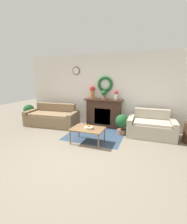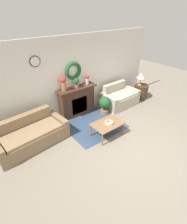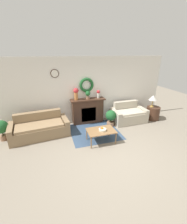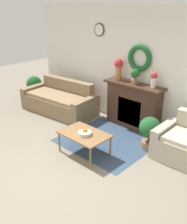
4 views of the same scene
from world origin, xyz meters
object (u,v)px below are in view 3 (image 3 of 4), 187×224
at_px(table_lamp, 153,98).
at_px(potted_plant_floor_by_loveseat, 111,117).
at_px(side_table_by_loveseat, 153,113).
at_px(coffee_table, 101,131).
at_px(vase_on_mantel_right, 98,93).
at_px(fireplace, 88,111).
at_px(potted_plant_floor_by_couch, 1,128).
at_px(vase_on_mantel_left, 76,93).
at_px(loveseat_right, 128,115).
at_px(potted_plant_on_mantel, 88,94).
at_px(fruit_bowl, 102,129).
at_px(couch_left, 40,128).

xyz_separation_m(table_lamp, potted_plant_floor_by_loveseat, (-2.00, -0.09, -0.60)).
relative_size(side_table_by_loveseat, potted_plant_floor_by_loveseat, 0.87).
relative_size(coffee_table, vase_on_mantel_right, 2.78).
xyz_separation_m(fireplace, potted_plant_floor_by_couch, (-3.15, -0.50, -0.07)).
relative_size(coffee_table, side_table_by_loveseat, 1.59).
bearing_deg(vase_on_mantel_right, vase_on_mantel_left, 180.00).
bearing_deg(side_table_by_loveseat, fireplace, 169.35).
distance_m(vase_on_mantel_left, potted_plant_floor_by_loveseat, 1.69).
height_order(loveseat_right, potted_plant_on_mantel, potted_plant_on_mantel).
bearing_deg(vase_on_mantel_left, vase_on_mantel_right, 0.00).
bearing_deg(vase_on_mantel_right, potted_plant_on_mantel, -177.47).
bearing_deg(potted_plant_floor_by_loveseat, coffee_table, -127.63).
bearing_deg(fruit_bowl, vase_on_mantel_right, 76.17).
relative_size(loveseat_right, vase_on_mantel_right, 4.40).
bearing_deg(vase_on_mantel_right, table_lamp, -11.80).
xyz_separation_m(coffee_table, potted_plant_floor_by_loveseat, (0.79, 1.03, -0.00)).
height_order(potted_plant_floor_by_couch, potted_plant_floor_by_loveseat, potted_plant_floor_by_couch).
xyz_separation_m(fireplace, table_lamp, (2.81, -0.49, 0.46)).
bearing_deg(vase_on_mantel_right, fireplace, -179.31).
distance_m(potted_plant_on_mantel, potted_plant_floor_by_couch, 3.30).
bearing_deg(vase_on_mantel_left, fireplace, -0.68).
distance_m(table_lamp, potted_plant_on_mantel, 2.85).
height_order(side_table_by_loveseat, vase_on_mantel_left, vase_on_mantel_left).
xyz_separation_m(couch_left, table_lamp, (4.75, 0.07, 0.69)).
height_order(fireplace, fruit_bowl, fireplace).
height_order(coffee_table, vase_on_mantel_left, vase_on_mantel_left).
xyz_separation_m(couch_left, side_table_by_loveseat, (4.82, 0.02, -0.00)).
bearing_deg(loveseat_right, potted_plant_floor_by_couch, 179.72).
bearing_deg(potted_plant_floor_by_couch, side_table_by_loveseat, -0.35).
distance_m(fruit_bowl, side_table_by_loveseat, 3.03).
bearing_deg(fireplace, side_table_by_loveseat, -10.65).
relative_size(loveseat_right, potted_plant_floor_by_loveseat, 2.19).
bearing_deg(potted_plant_floor_by_loveseat, couch_left, 179.67).
distance_m(table_lamp, potted_plant_floor_by_couch, 5.99).
distance_m(coffee_table, potted_plant_floor_by_couch, 3.36).
bearing_deg(potted_plant_on_mantel, coffee_table, -89.51).
distance_m(potted_plant_floor_by_couch, potted_plant_floor_by_loveseat, 3.97).
relative_size(fireplace, potted_plant_on_mantel, 4.33).
bearing_deg(vase_on_mantel_left, coffee_table, -73.05).
distance_m(couch_left, loveseat_right, 3.66).
distance_m(fruit_bowl, vase_on_mantel_left, 1.92).
distance_m(fruit_bowl, potted_plant_floor_by_couch, 3.40).
xyz_separation_m(loveseat_right, fruit_bowl, (-1.65, -1.21, 0.17)).
bearing_deg(potted_plant_on_mantel, potted_plant_floor_by_loveseat, -34.87).
bearing_deg(table_lamp, fruit_bowl, -157.48).
relative_size(vase_on_mantel_right, potted_plant_on_mantel, 1.01).
xyz_separation_m(couch_left, vase_on_mantel_left, (1.47, 0.56, 1.04)).
bearing_deg(vase_on_mantel_right, loveseat_right, -18.54).
bearing_deg(vase_on_mantel_right, couch_left, -166.76).
xyz_separation_m(couch_left, coffee_table, (1.96, -1.04, 0.10)).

